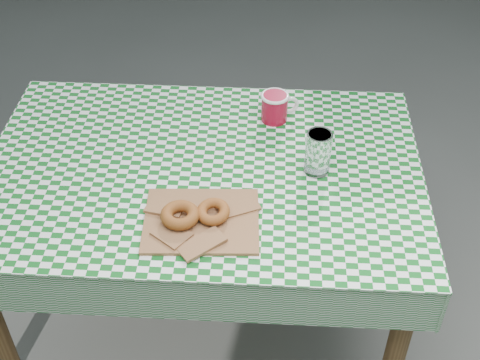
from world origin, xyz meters
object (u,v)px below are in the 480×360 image
at_px(table, 207,256).
at_px(coffee_mug, 274,107).
at_px(paper_bag, 201,220).
at_px(drinking_glass, 318,153).

bearing_deg(table, coffee_mug, 50.94).
distance_m(table, paper_bag, 0.45).
bearing_deg(paper_bag, drinking_glass, 28.70).
height_order(table, drinking_glass, drinking_glass).
bearing_deg(paper_bag, table, 87.76).
distance_m(coffee_mug, drinking_glass, 0.28).
xyz_separation_m(coffee_mug, drinking_glass, (0.09, -0.26, 0.02)).
height_order(table, coffee_mug, coffee_mug).
bearing_deg(table, drinking_glass, 0.77).
bearing_deg(drinking_glass, table, 173.10).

